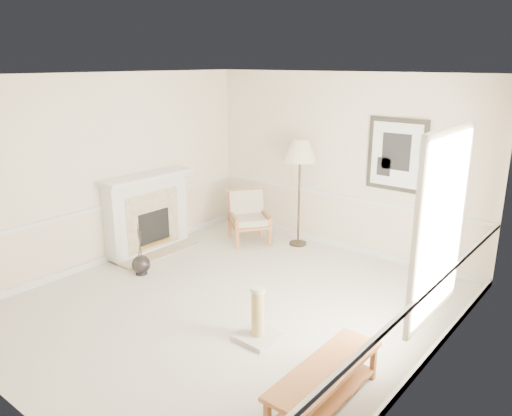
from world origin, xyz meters
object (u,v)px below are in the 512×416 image
(armchair, at_px, (248,214))
(scratching_post, at_px, (258,323))
(bench, at_px, (325,380))
(floor_lamp, at_px, (300,153))
(floor_vase, at_px, (141,265))

(armchair, xyz_separation_m, scratching_post, (2.20, -2.46, -0.27))
(bench, height_order, scratching_post, scratching_post)
(bench, distance_m, scratching_post, 1.30)
(floor_lamp, bearing_deg, bench, -52.30)
(armchair, height_order, scratching_post, armchair)
(floor_lamp, bearing_deg, scratching_post, -63.95)
(floor_vase, height_order, scratching_post, floor_vase)
(floor_vase, bearing_deg, bench, -12.61)
(floor_vase, bearing_deg, floor_lamp, 66.41)
(armchair, distance_m, bench, 4.52)
(bench, bearing_deg, floor_vase, 167.39)
(floor_vase, xyz_separation_m, scratching_post, (2.48, -0.31, 0.05))
(floor_lamp, xyz_separation_m, bench, (2.58, -3.34, -1.32))
(armchair, bearing_deg, bench, -94.78)
(floor_vase, bearing_deg, scratching_post, -7.18)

